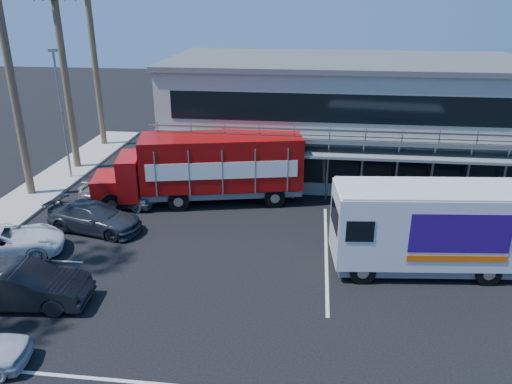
# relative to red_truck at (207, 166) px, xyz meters

# --- Properties ---
(ground) EXTENTS (120.00, 120.00, 0.00)m
(ground) POSITION_rel_red_truck_xyz_m (4.63, -8.33, -2.12)
(ground) COLOR black
(ground) RESTS_ON ground
(building) EXTENTS (22.40, 12.00, 7.30)m
(building) POSITION_rel_red_truck_xyz_m (7.63, 6.61, 1.53)
(building) COLOR gray
(building) RESTS_ON ground
(curb_strip) EXTENTS (3.00, 32.00, 0.16)m
(curb_strip) POSITION_rel_red_truck_xyz_m (-10.37, -2.33, -2.04)
(curb_strip) COLOR #A5A399
(curb_strip) RESTS_ON ground
(palm_e) EXTENTS (2.80, 2.80, 12.25)m
(palm_e) POSITION_rel_red_truck_xyz_m (-10.07, 4.67, 8.45)
(palm_e) COLOR brown
(palm_e) RESTS_ON ground
(light_pole_far) EXTENTS (0.50, 0.25, 8.09)m
(light_pole_far) POSITION_rel_red_truck_xyz_m (-9.57, 2.67, 2.38)
(light_pole_far) COLOR gray
(light_pole_far) RESTS_ON ground
(red_truck) EXTENTS (11.76, 5.00, 3.86)m
(red_truck) POSITION_rel_red_truck_xyz_m (0.00, 0.00, 0.00)
(red_truck) COLOR #A70E0D
(red_truck) RESTS_ON ground
(white_van) EXTENTS (7.96, 3.39, 3.78)m
(white_van) POSITION_rel_red_truck_xyz_m (10.68, -6.33, -0.11)
(white_van) COLOR silver
(white_van) RESTS_ON ground
(parked_car_b) EXTENTS (5.12, 2.18, 1.64)m
(parked_car_b) POSITION_rel_red_truck_xyz_m (-4.87, -10.83, -1.30)
(parked_car_b) COLOR black
(parked_car_b) RESTS_ON ground
(parked_car_c) EXTENTS (5.94, 4.48, 1.50)m
(parked_car_c) POSITION_rel_red_truck_xyz_m (-7.87, -7.53, -1.37)
(parked_car_c) COLOR white
(parked_car_c) RESTS_ON ground
(parked_car_d) EXTENTS (5.20, 2.98, 1.42)m
(parked_car_d) POSITION_rel_red_truck_xyz_m (-4.87, -4.33, -1.41)
(parked_car_d) COLOR #292D36
(parked_car_d) RESTS_ON ground
(parked_car_e) EXTENTS (4.51, 2.21, 1.48)m
(parked_car_e) POSITION_rel_red_truck_xyz_m (-4.87, -1.13, -1.38)
(parked_car_e) COLOR slate
(parked_car_e) RESTS_ON ground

